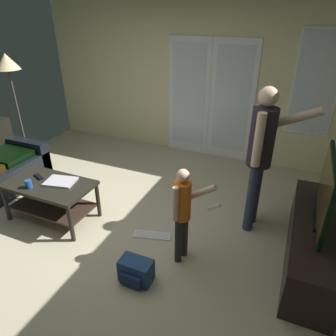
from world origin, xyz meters
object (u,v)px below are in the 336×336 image
object	(u,v)px
person_child	(183,208)
cup_near_edge	(29,184)
flat_screen_tv	(325,192)
floor_lamp	(8,68)
coffee_table	(50,193)
laptop_closed	(61,181)
tv_remote_black	(38,177)
loose_keyboard	(152,235)
backpack	(136,271)
tv_stand	(312,242)
person_adult	(262,149)

from	to	relation	value
person_child	cup_near_edge	world-z (taller)	person_child
flat_screen_tv	floor_lamp	size ratio (longest dim) A/B	0.56
flat_screen_tv	floor_lamp	distance (m)	4.64
coffee_table	laptop_closed	distance (m)	0.21
tv_remote_black	floor_lamp	bearing A→B (deg)	164.09
coffee_table	floor_lamp	size ratio (longest dim) A/B	0.60
floor_lamp	loose_keyboard	size ratio (longest dim) A/B	3.87
coffee_table	tv_remote_black	world-z (taller)	tv_remote_black
backpack	loose_keyboard	xyz separation A→B (m)	(-0.14, 0.65, -0.11)
tv_stand	backpack	bearing A→B (deg)	-148.08
person_adult	floor_lamp	world-z (taller)	floor_lamp
loose_keyboard	tv_stand	bearing A→B (deg)	10.40
coffee_table	tv_stand	world-z (taller)	coffee_table
coffee_table	cup_near_edge	bearing A→B (deg)	-127.24
laptop_closed	cup_near_edge	size ratio (longest dim) A/B	3.52
laptop_closed	flat_screen_tv	bearing A→B (deg)	-4.07
coffee_table	flat_screen_tv	world-z (taller)	flat_screen_tv
flat_screen_tv	floor_lamp	world-z (taller)	floor_lamp
person_adult	tv_remote_black	world-z (taller)	person_adult
person_child	laptop_closed	distance (m)	1.62
coffee_table	person_adult	xyz separation A→B (m)	(2.31, 0.84, 0.65)
tv_stand	tv_remote_black	xyz separation A→B (m)	(-3.17, -0.42, 0.27)
tv_stand	flat_screen_tv	size ratio (longest dim) A/B	1.70
person_child	loose_keyboard	world-z (taller)	person_child
backpack	loose_keyboard	world-z (taller)	backpack
person_adult	person_child	bearing A→B (deg)	-123.62
flat_screen_tv	floor_lamp	bearing A→B (deg)	171.98
tv_stand	floor_lamp	bearing A→B (deg)	171.93
tv_stand	flat_screen_tv	xyz separation A→B (m)	(-0.00, 0.00, 0.60)
person_adult	backpack	xyz separation A→B (m)	(-0.87, -1.32, -0.90)
laptop_closed	cup_near_edge	xyz separation A→B (m)	(-0.25, -0.24, 0.04)
tv_stand	tv_remote_black	size ratio (longest dim) A/B	9.94
person_adult	loose_keyboard	world-z (taller)	person_adult
tv_stand	person_child	world-z (taller)	person_child
tv_stand	tv_remote_black	distance (m)	3.21
person_adult	backpack	world-z (taller)	person_adult
coffee_table	person_child	xyz separation A→B (m)	(1.73, -0.02, 0.27)
coffee_table	cup_near_edge	world-z (taller)	cup_near_edge
loose_keyboard	laptop_closed	size ratio (longest dim) A/B	1.32
tv_remote_black	backpack	bearing A→B (deg)	3.88
flat_screen_tv	person_child	world-z (taller)	flat_screen_tv
cup_near_edge	tv_remote_black	size ratio (longest dim) A/B	0.58
flat_screen_tv	person_adult	world-z (taller)	person_adult
person_child	laptop_closed	xyz separation A→B (m)	(-1.61, 0.09, -0.12)
tv_remote_black	tv_stand	bearing A→B (deg)	29.45
flat_screen_tv	tv_stand	bearing A→B (deg)	-65.33
coffee_table	tv_remote_black	size ratio (longest dim) A/B	6.26
coffee_table	tv_stand	distance (m)	3.00
coffee_table	person_child	size ratio (longest dim) A/B	1.00
laptop_closed	tv_stand	bearing A→B (deg)	-4.15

